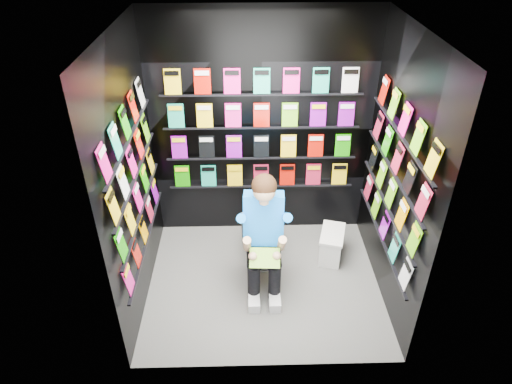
{
  "coord_description": "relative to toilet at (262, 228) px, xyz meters",
  "views": [
    {
      "loc": [
        -0.17,
        -3.5,
        3.44
      ],
      "look_at": [
        -0.08,
        0.15,
        1.06
      ],
      "focal_mm": 32.0,
      "sensor_mm": 36.0,
      "label": 1
    }
  ],
  "objects": [
    {
      "name": "toilet",
      "position": [
        0.0,
        0.0,
        0.0
      ],
      "size": [
        0.46,
        0.77,
        0.73
      ],
      "primitive_type": "imported",
      "rotation": [
        0.0,
        0.0,
        3.09
      ],
      "color": "white",
      "rests_on": "floor"
    },
    {
      "name": "held_comic",
      "position": [
        0.0,
        -0.73,
        0.21
      ],
      "size": [
        0.29,
        0.18,
        0.12
      ],
      "primitive_type": "cube",
      "rotation": [
        -0.96,
        0.0,
        -0.05
      ],
      "color": "green",
      "rests_on": "reader"
    },
    {
      "name": "longbox",
      "position": [
        0.78,
        -0.06,
        -0.21
      ],
      "size": [
        0.33,
        0.46,
        0.31
      ],
      "primitive_type": "cube",
      "rotation": [
        0.0,
        0.0,
        -0.27
      ],
      "color": "silver",
      "rests_on": "floor"
    },
    {
      "name": "floor",
      "position": [
        0.01,
        -0.47,
        -0.37
      ],
      "size": [
        2.4,
        2.4,
        0.0
      ],
      "primitive_type": "plane",
      "color": "#585856",
      "rests_on": "ground"
    },
    {
      "name": "wall_front",
      "position": [
        0.01,
        -1.47,
        0.93
      ],
      "size": [
        2.4,
        0.04,
        2.6
      ],
      "primitive_type": "cube",
      "color": "black",
      "rests_on": "floor"
    },
    {
      "name": "reader",
      "position": [
        0.0,
        -0.38,
        0.41
      ],
      "size": [
        0.58,
        0.81,
        1.44
      ],
      "primitive_type": null,
      "rotation": [
        0.0,
        0.0,
        -0.05
      ],
      "color": "blue",
      "rests_on": "toilet"
    },
    {
      "name": "comics_back",
      "position": [
        0.01,
        0.5,
        0.94
      ],
      "size": [
        2.1,
        0.06,
        1.37
      ],
      "primitive_type": null,
      "color": "#BC1207",
      "rests_on": "wall_back"
    },
    {
      "name": "wall_left",
      "position": [
        -1.19,
        -0.47,
        0.93
      ],
      "size": [
        0.04,
        2.0,
        2.6
      ],
      "primitive_type": "cube",
      "color": "black",
      "rests_on": "floor"
    },
    {
      "name": "comics_left",
      "position": [
        -1.16,
        -0.47,
        0.94
      ],
      "size": [
        0.06,
        1.7,
        1.37
      ],
      "primitive_type": null,
      "color": "#BC1207",
      "rests_on": "wall_left"
    },
    {
      "name": "longbox_lid",
      "position": [
        0.78,
        -0.06,
        -0.04
      ],
      "size": [
        0.35,
        0.48,
        0.03
      ],
      "primitive_type": "cube",
      "rotation": [
        0.0,
        0.0,
        -0.27
      ],
      "color": "silver",
      "rests_on": "longbox"
    },
    {
      "name": "comics_right",
      "position": [
        1.18,
        -0.47,
        0.94
      ],
      "size": [
        0.06,
        1.7,
        1.37
      ],
      "primitive_type": null,
      "color": "#BC1207",
      "rests_on": "wall_right"
    },
    {
      "name": "wall_back",
      "position": [
        0.01,
        0.53,
        0.93
      ],
      "size": [
        2.4,
        0.04,
        2.6
      ],
      "primitive_type": "cube",
      "color": "black",
      "rests_on": "floor"
    },
    {
      "name": "wall_right",
      "position": [
        1.21,
        -0.47,
        0.93
      ],
      "size": [
        0.04,
        2.0,
        2.6
      ],
      "primitive_type": "cube",
      "color": "black",
      "rests_on": "floor"
    },
    {
      "name": "ceiling",
      "position": [
        0.01,
        -0.47,
        2.23
      ],
      "size": [
        2.4,
        2.4,
        0.0
      ],
      "primitive_type": "plane",
      "color": "white",
      "rests_on": "floor"
    }
  ]
}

